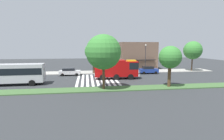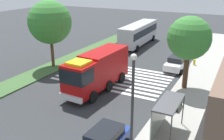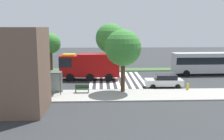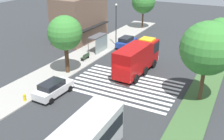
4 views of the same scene
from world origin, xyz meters
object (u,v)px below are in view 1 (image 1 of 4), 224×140
bus_stop_shelter (129,65)px  median_tree_west (170,57)px  sidewalk_tree_center (193,50)px  parked_car_west (70,72)px  bench_near_shelter (113,70)px  fire_truck (117,68)px  fire_hydrant (60,72)px  median_tree_far_west (103,52)px  street_lamp (146,56)px  transit_bus (8,73)px  sidewalk_tree_far_west (94,52)px  parked_car_mid (148,70)px

bus_stop_shelter → median_tree_west: (2.45, -16.45, 2.82)m
bus_stop_shelter → sidewalk_tree_center: (16.45, -0.40, 3.49)m
parked_car_west → bench_near_shelter: (10.08, 2.61, -0.27)m
fire_truck → bus_stop_shelter: bearing=64.4°
fire_hydrant → median_tree_far_west: bearing=-61.0°
street_lamp → median_tree_west: street_lamp is taller
transit_bus → median_tree_west: 26.35m
fire_truck → bus_stop_shelter: fire_truck is taller
transit_bus → fire_hydrant: size_ratio=16.40×
bench_near_shelter → sidewalk_tree_far_west: size_ratio=0.22×
parked_car_mid → street_lamp: bearing=97.6°
median_tree_far_west → street_lamp: bearing=53.1°
transit_bus → sidewalk_tree_center: (39.69, 10.82, 3.29)m
street_lamp → sidewalk_tree_center: sidewalk_tree_center is taller
parked_car_west → fire_hydrant: bearing=146.7°
parked_car_mid → sidewalk_tree_far_west: 13.62m
bench_near_shelter → sidewalk_tree_center: 21.01m
parked_car_west → median_tree_west: (16.54, -13.85, 3.85)m
parked_car_mid → median_tree_west: median_tree_west is taller
bus_stop_shelter → median_tree_far_west: (-7.88, -16.45, 3.71)m
transit_bus → bus_stop_shelter: size_ratio=3.28×
sidewalk_tree_far_west → transit_bus: bearing=-143.4°
transit_bus → fire_hydrant: 12.42m
sidewalk_tree_far_west → sidewalk_tree_center: 25.13m
median_tree_far_west → sidewalk_tree_center: bearing=33.4°
bench_near_shelter → street_lamp: size_ratio=0.24×
bench_near_shelter → fire_hydrant: bench_near_shelter is taller
sidewalk_tree_far_west → bench_near_shelter: bearing=5.0°
median_tree_west → fire_hydrant: median_tree_west is taller
bus_stop_shelter → bench_near_shelter: size_ratio=2.19×
sidewalk_tree_far_west → median_tree_far_west: bearing=-87.1°
sidewalk_tree_far_west → fire_hydrant: sidewalk_tree_far_west is taller
bus_stop_shelter → median_tree_west: median_tree_west is taller
street_lamp → sidewalk_tree_far_west: 12.61m
bus_stop_shelter → median_tree_far_west: median_tree_far_west is taller
parked_car_mid → bus_stop_shelter: bus_stop_shelter is taller
median_tree_far_west → sidewalk_tree_far_west: bearing=92.9°
bus_stop_shelter → fire_hydrant: size_ratio=5.00×
parked_car_mid → street_lamp: 3.64m
median_tree_west → sidewalk_tree_center: bearing=48.9°
street_lamp → transit_bus: bearing=-159.0°
median_tree_west → parked_car_mid: bearing=83.4°
parked_car_west → sidewalk_tree_center: bearing=5.8°
parked_car_west → fire_hydrant: 2.99m
bench_near_shelter → median_tree_west: median_tree_west is taller
sidewalk_tree_far_west → median_tree_west: bearing=-55.2°
street_lamp → sidewalk_tree_center: (12.58, 0.40, 1.32)m
fire_hydrant → bench_near_shelter: bearing=4.2°
parked_car_mid → street_lamp: size_ratio=0.65×
parked_car_mid → fire_hydrant: parked_car_mid is taller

